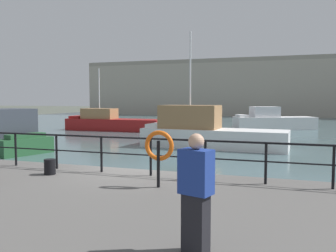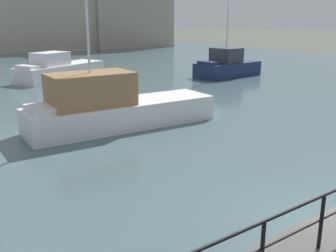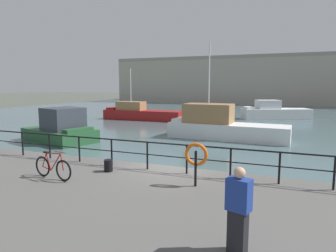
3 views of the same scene
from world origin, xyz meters
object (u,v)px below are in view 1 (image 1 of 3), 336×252
object	(u,v)px
harbor_building	(302,86)
moored_white_yacht	(206,132)
life_ring_stand	(159,148)
standing_person	(196,193)
moored_cabin_cruiser	(272,121)
moored_blue_motorboat	(5,136)
mooring_bollard	(50,167)
moored_small_launch	(111,122)

from	to	relation	value
harbor_building	moored_white_yacht	xyz separation A→B (m)	(-6.89, -47.34, -4.33)
life_ring_stand	standing_person	distance (m)	3.85
moored_cabin_cruiser	moored_blue_motorboat	bearing A→B (deg)	32.93
moored_cabin_cruiser	moored_blue_motorboat	world-z (taller)	moored_blue_motorboat
moored_white_yacht	moored_cabin_cruiser	distance (m)	15.43
moored_blue_motorboat	mooring_bollard	world-z (taller)	moored_blue_motorboat
moored_small_launch	standing_person	bearing A→B (deg)	120.24
moored_cabin_cruiser	standing_person	world-z (taller)	standing_person
moored_cabin_cruiser	mooring_bollard	world-z (taller)	moored_cabin_cruiser
moored_white_yacht	moored_small_launch	world-z (taller)	moored_white_yacht
harbor_building	moored_blue_motorboat	distance (m)	55.49
standing_person	moored_white_yacht	bearing A→B (deg)	-150.56
moored_small_launch	standing_person	xyz separation A→B (m)	(14.50, -24.94, 0.87)
moored_white_yacht	mooring_bollard	world-z (taller)	moored_white_yacht
moored_small_launch	moored_cabin_cruiser	xyz separation A→B (m)	(14.23, 6.44, 0.05)
moored_small_launch	moored_blue_motorboat	distance (m)	13.92
moored_blue_motorboat	life_ring_stand	bearing A→B (deg)	-15.50
moored_blue_motorboat	moored_small_launch	bearing A→B (deg)	110.11
moored_small_launch	mooring_bollard	bearing A→B (deg)	113.64
moored_blue_motorboat	mooring_bollard	bearing A→B (deg)	-23.56
moored_cabin_cruiser	life_ring_stand	size ratio (longest dim) A/B	5.76
harbor_building	moored_cabin_cruiser	size ratio (longest dim) A/B	7.95
moored_white_yacht	life_ring_stand	bearing A→B (deg)	100.54
life_ring_stand	standing_person	size ratio (longest dim) A/B	0.83
moored_cabin_cruiser	mooring_bollard	bearing A→B (deg)	56.25
moored_blue_motorboat	mooring_bollard	size ratio (longest dim) A/B	13.50
moored_small_launch	standing_person	size ratio (longest dim) A/B	5.47
standing_person	harbor_building	bearing A→B (deg)	-165.78
mooring_bollard	moored_blue_motorboat	bearing A→B (deg)	139.38
moored_blue_motorboat	life_ring_stand	size ratio (longest dim) A/B	4.25
moored_cabin_cruiser	mooring_bollard	size ratio (longest dim) A/B	18.27
moored_white_yacht	mooring_bollard	xyz separation A→B (m)	(-1.74, -12.55, 0.03)
moored_blue_motorboat	mooring_bollard	distance (m)	11.20
moored_white_yacht	moored_blue_motorboat	world-z (taller)	moored_white_yacht
moored_small_launch	life_ring_stand	world-z (taller)	moored_small_launch
moored_white_yacht	standing_person	size ratio (longest dim) A/B	5.18
mooring_bollard	moored_cabin_cruiser	bearing A→B (deg)	79.77
moored_white_yacht	moored_small_launch	distance (m)	13.98
mooring_bollard	harbor_building	bearing A→B (deg)	81.80
harbor_building	moored_white_yacht	bearing A→B (deg)	-98.28
moored_small_launch	life_ring_stand	xyz separation A→B (m)	(12.71, -21.54, 0.99)
life_ring_stand	standing_person	bearing A→B (deg)	-62.25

